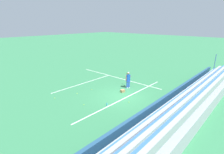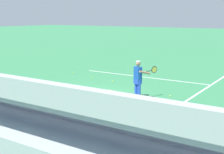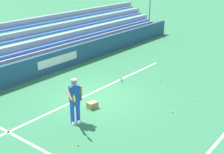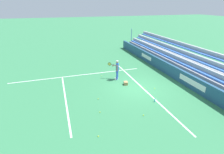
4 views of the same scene
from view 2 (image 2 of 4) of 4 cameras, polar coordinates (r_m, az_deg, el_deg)
The scene contains 16 objects.
ground_plane at distance 14.50m, azimuth -4.44°, elevation -3.53°, with size 160.00×160.00×0.00m, color #337A4C.
court_baseline_white at distance 14.12m, azimuth -5.68°, elevation -3.94°, with size 12.00×0.10×0.01m, color white.
court_sideline_white at distance 16.16m, azimuth 16.21°, elevation -2.39°, with size 0.10×12.00×0.01m, color white.
court_service_line_white at distance 19.04m, azimuth 5.69°, elevation 0.02°, with size 8.22×0.10×0.01m, color white.
back_wall_sponsor_board at distance 11.50m, azimuth -17.04°, elevation -5.09°, with size 26.21×0.25×1.10m.
tennis_player at distance 13.86m, azimuth 4.84°, elevation -0.42°, with size 0.88×0.90×1.71m.
ball_box_cardboard at distance 14.41m, azimuth -0.40°, elevation -3.05°, with size 0.40×0.30×0.26m, color #A87F51.
tennis_ball_on_baseline at distance 14.19m, azimuth -6.79°, elevation -3.77°, with size 0.07×0.07×0.07m, color #CCE533.
tennis_ball_far_left at distance 14.62m, azimuth 10.60°, elevation -3.43°, with size 0.07×0.07×0.07m, color #CCE533.
tennis_ball_toward_net at distance 17.56m, azimuth 0.08°, elevation -0.77°, with size 0.07×0.07×0.07m, color #CCE533.
tennis_ball_by_box at distance 12.02m, azimuth 9.06°, elevation -6.59°, with size 0.07×0.07×0.07m, color #CCE533.
tennis_ball_far_right at distance 18.70m, azimuth -3.62°, elevation -0.06°, with size 0.07×0.07×0.07m, color #CCE533.
tennis_ball_stray_back at distance 20.41m, azimuth -7.18°, elevation 0.83°, with size 0.07×0.07×0.07m, color #CCE533.
tennis_ball_midcourt at distance 17.62m, azimuth -11.24°, elevation -0.96°, with size 0.07×0.07×0.07m, color #CCE533.
tennis_ball_near_player at distance 13.89m, azimuth -9.75°, elevation -4.17°, with size 0.07×0.07×0.07m, color #CCE533.
water_bottle at distance 15.72m, azimuth -11.82°, elevation -2.16°, with size 0.07×0.07×0.22m, color #33B2E5.
Camera 2 is at (8.58, -11.09, 3.68)m, focal length 50.00 mm.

